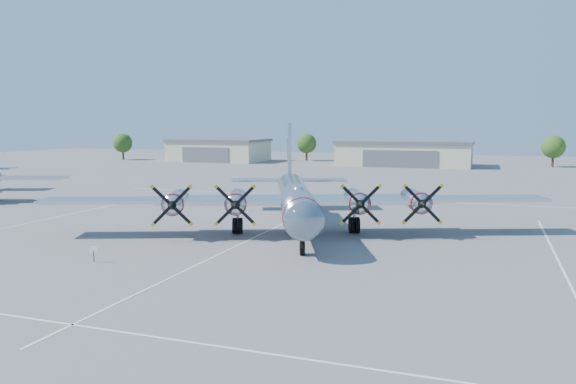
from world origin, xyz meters
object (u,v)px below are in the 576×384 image
(hangar_west, at_px, (219,150))
(main_bomber_b29, at_px, (295,229))
(tree_east, at_px, (553,147))
(tree_far_west, at_px, (123,143))
(info_placard, at_px, (94,251))
(hangar_center, at_px, (405,153))
(tree_west, at_px, (307,144))

(hangar_west, xyz_separation_m, main_bomber_b29, (46.88, -78.60, -2.71))
(hangar_west, relative_size, tree_east, 3.40)
(tree_far_west, bearing_deg, info_placard, -54.93)
(tree_far_west, height_order, main_bomber_b29, tree_far_west)
(info_placard, bearing_deg, main_bomber_b29, 52.61)
(hangar_west, distance_m, tree_east, 75.26)
(hangar_center, relative_size, info_placard, 27.43)
(tree_east, distance_m, info_placard, 106.71)
(hangar_center, height_order, tree_far_west, tree_far_west)
(hangar_west, relative_size, tree_west, 3.40)
(hangar_west, distance_m, tree_far_west, 25.36)
(main_bomber_b29, bearing_deg, hangar_center, 69.35)
(main_bomber_b29, bearing_deg, info_placard, -141.05)
(hangar_center, relative_size, main_bomber_b29, 0.69)
(hangar_west, bearing_deg, main_bomber_b29, -59.19)
(tree_east, bearing_deg, main_bomber_b29, -108.38)
(tree_east, relative_size, main_bomber_b29, 0.16)
(tree_east, bearing_deg, tree_far_west, -174.29)
(hangar_west, xyz_separation_m, info_placard, (38.28, -94.10, -1.98))
(tree_west, height_order, tree_east, same)
(tree_east, bearing_deg, info_placard, -110.14)
(tree_far_west, height_order, tree_east, same)
(hangar_west, height_order, hangar_center, same)
(tree_west, height_order, info_placard, tree_west)
(hangar_center, bearing_deg, tree_far_west, -176.76)
(main_bomber_b29, bearing_deg, tree_east, 49.61)
(hangar_west, bearing_deg, hangar_center, -0.00)
(tree_west, bearing_deg, info_placard, -79.85)
(info_placard, bearing_deg, tree_east, 61.50)
(hangar_center, xyz_separation_m, tree_east, (30.00, 6.04, 1.51))
(tree_west, bearing_deg, main_bomber_b29, -72.76)
(tree_far_west, height_order, info_placard, tree_far_west)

